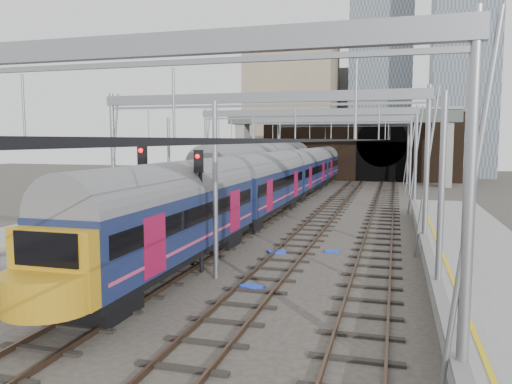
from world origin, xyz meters
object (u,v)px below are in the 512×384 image
(train_main, at_px, (288,176))
(relay_cabinet, at_px, (19,261))
(train_second, at_px, (284,164))
(signal_near_left, at_px, (145,194))
(signal_near_centre, at_px, (200,196))

(train_main, distance_m, relay_cabinet, 25.89)
(train_second, height_order, signal_near_left, signal_near_left)
(relay_cabinet, bearing_deg, signal_near_centre, 41.70)
(train_second, relative_size, signal_near_left, 9.88)
(train_second, bearing_deg, relay_cabinet, -92.47)
(train_main, relative_size, relay_cabinet, 51.67)
(train_main, distance_m, signal_near_centre, 22.80)
(train_second, bearing_deg, signal_near_centre, -82.57)
(train_main, height_order, train_second, train_second)
(train_main, xyz_separation_m, signal_near_left, (-0.97, -23.52, 0.93))
(signal_near_left, xyz_separation_m, relay_cabinet, (-4.83, -1.64, -2.74))
(train_main, height_order, signal_near_left, signal_near_left)
(train_main, distance_m, train_second, 17.04)
(signal_near_left, bearing_deg, train_main, 98.47)
(signal_near_left, height_order, signal_near_centre, signal_near_left)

